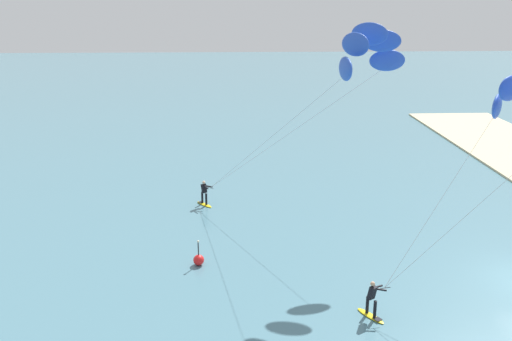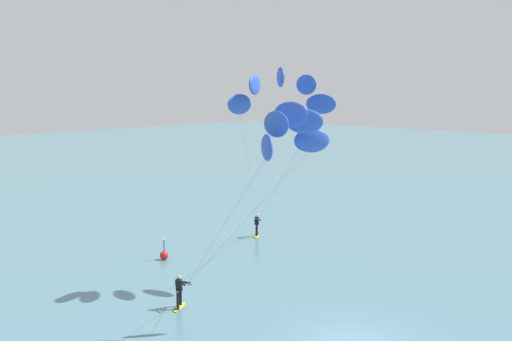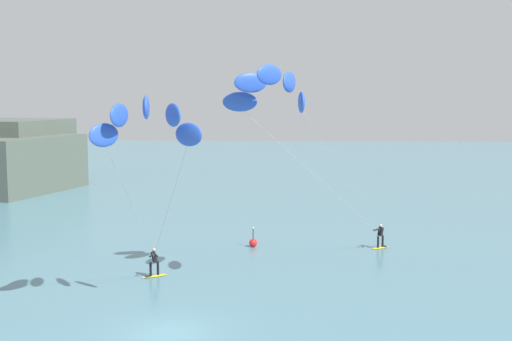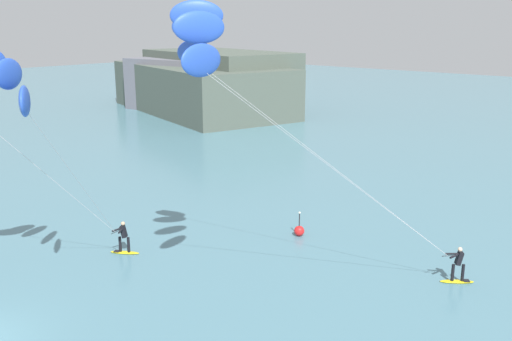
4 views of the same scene
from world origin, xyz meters
The scene contains 4 objects.
ground_plane centered at (0.00, 0.00, 0.00)m, with size 240.00×240.00×0.00m, color slate.
kitesurfer_nearshore centered at (4.35, 8.12, 10.32)m, with size 10.63×11.62×11.99m.
kitesurfer_mid_water centered at (-1.42, 2.70, 8.78)m, with size 5.19×7.92×10.34m.
marker_buoy centered at (2.66, 16.30, 0.30)m, with size 0.56×0.56×1.38m.
Camera 3 is at (5.45, -26.75, 10.32)m, focal length 45.00 mm.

